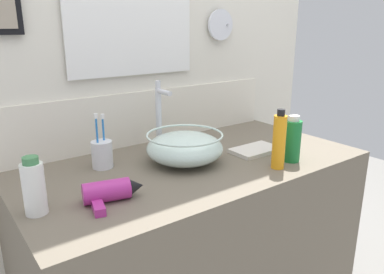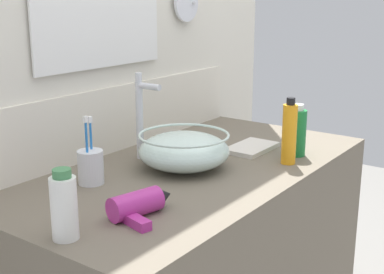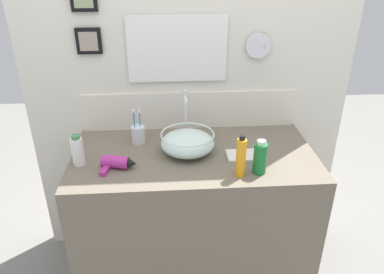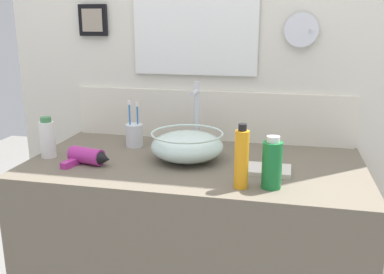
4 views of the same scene
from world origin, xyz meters
name	(u,v)px [view 2 (image 2 of 4)]	position (x,y,z in m)	size (l,w,h in m)	color
back_panel	(107,28)	(0.00, 0.36, 1.29)	(1.92, 0.10, 2.58)	silver
glass_bowl_sink	(184,150)	(-0.03, 0.01, 0.92)	(0.29, 0.29, 0.11)	silver
faucet	(141,112)	(-0.03, 0.19, 1.02)	(0.02, 0.10, 0.29)	silver
hair_drier	(141,204)	(-0.39, -0.12, 0.89)	(0.19, 0.13, 0.06)	#B22D8C
toothbrush_cup	(91,166)	(-0.30, 0.15, 0.91)	(0.08, 0.08, 0.20)	silver
lotion_bottle	(64,206)	(-0.59, -0.07, 0.94)	(0.06, 0.06, 0.17)	white
shampoo_bottle	(289,133)	(0.21, -0.23, 0.96)	(0.05, 0.05, 0.22)	orange
soap_dispenser	(296,132)	(0.31, -0.21, 0.95)	(0.07, 0.07, 0.18)	#197233
hand_towel	(251,148)	(0.27, -0.06, 0.87)	(0.20, 0.12, 0.02)	silver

